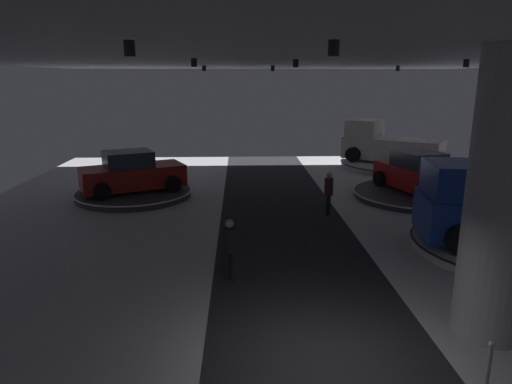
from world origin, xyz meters
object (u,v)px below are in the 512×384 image
display_platform_mid_right (512,246)px  visitor_walking_near (230,246)px  pickup_truck_mid_right (506,211)px  column_right (505,198)px  display_car_far_right (419,174)px  visitor_walking_far (329,191)px  display_platform_far_right (418,194)px  display_platform_deep_right (391,165)px  display_platform_far_left (134,193)px  display_car_far_left (132,173)px  pickup_truck_deep_right (387,145)px

display_platform_mid_right → visitor_walking_near: visitor_walking_near is taller
pickup_truck_mid_right → display_platform_mid_right: bearing=-8.1°
pickup_truck_mid_right → column_right: bearing=-122.7°
display_platform_mid_right → pickup_truck_mid_right: 1.11m
display_car_far_right → visitor_walking_far: (-4.28, -2.33, -0.11)m
column_right → display_car_far_right: bearing=75.8°
visitor_walking_far → display_car_far_right: bearing=28.6°
display_platform_mid_right → pickup_truck_mid_right: bearing=171.9°
visitor_walking_near → visitor_walking_far: size_ratio=1.00×
display_platform_far_right → visitor_walking_far: size_ratio=3.40×
display_platform_deep_right → display_car_far_right: display_car_far_right is taller
visitor_walking_near → display_platform_far_left: bearing=117.0°
column_right → display_platform_far_left: column_right is taller
display_car_far_left → display_platform_far_right: 12.15m
display_platform_deep_right → visitor_walking_far: 10.38m
visitor_walking_far → column_right: bearing=-78.4°
display_platform_deep_right → visitor_walking_near: size_ratio=3.57×
display_platform_far_left → display_platform_mid_right: size_ratio=0.86×
display_car_far_right → pickup_truck_mid_right: (0.05, -6.20, 0.22)m
pickup_truck_deep_right → pickup_truck_mid_right: size_ratio=1.00×
column_right → visitor_walking_far: bearing=101.6°
display_platform_far_left → pickup_truck_deep_right: 14.31m
pickup_truck_deep_right → pickup_truck_mid_right: (-0.74, -12.93, -0.03)m
display_platform_far_left → display_car_far_left: display_car_far_left is taller
pickup_truck_mid_right → visitor_walking_near: size_ratio=3.49×
column_right → display_car_far_left: column_right is taller
pickup_truck_deep_right → pickup_truck_mid_right: 12.95m
display_car_far_right → visitor_walking_near: bearing=-135.0°
display_platform_far_left → visitor_walking_far: size_ratio=3.08×
pickup_truck_mid_right → visitor_walking_near: (-7.86, -1.62, -0.33)m
column_right → visitor_walking_near: column_right is taller
column_right → display_platform_mid_right: column_right is taller
display_platform_far_right → display_car_far_left: bearing=177.3°
display_platform_far_right → column_right: bearing=-104.3°
column_right → pickup_truck_mid_right: (2.68, 4.18, -1.51)m
display_platform_far_left → visitor_walking_near: (4.26, -8.37, 0.75)m
display_platform_far_right → display_platform_mid_right: 6.23m
column_right → visitor_walking_near: 6.07m
pickup_truck_deep_right → visitor_walking_far: pickup_truck_deep_right is taller
display_platform_deep_right → display_platform_far_right: display_platform_deep_right is taller
display_car_far_left → pickup_truck_mid_right: bearing=-29.0°
visitor_walking_far → display_platform_far_left: bearing=159.7°
pickup_truck_deep_right → display_car_far_right: pickup_truck_deep_right is taller
display_platform_far_left → display_platform_deep_right: size_ratio=0.86×
display_platform_far_right → display_car_far_right: 0.87m
pickup_truck_deep_right → display_car_far_right: 6.78m
column_right → pickup_truck_deep_right: bearing=78.7°
visitor_walking_far → display_car_far_left: bearing=159.9°
display_platform_mid_right → visitor_walking_far: 6.12m
display_platform_deep_right → visitor_walking_far: bearing=-121.0°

